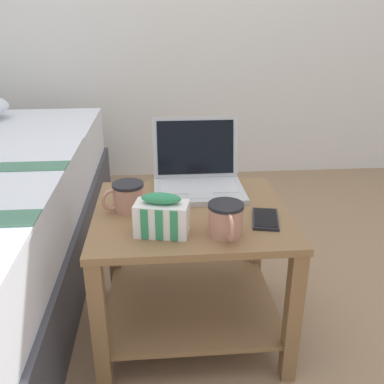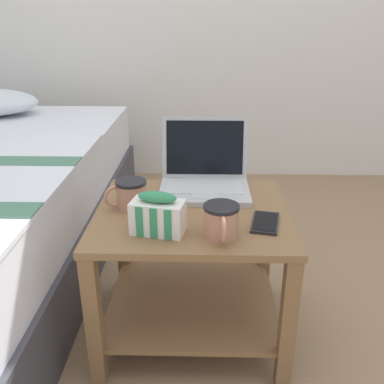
{
  "view_description": "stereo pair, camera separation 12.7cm",
  "coord_description": "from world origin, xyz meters",
  "px_view_note": "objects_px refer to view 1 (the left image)",
  "views": [
    {
      "loc": [
        -0.1,
        -1.21,
        1.04
      ],
      "look_at": [
        0.0,
        -0.04,
        0.55
      ],
      "focal_mm": 40.0,
      "sensor_mm": 36.0,
      "label": 1
    },
    {
      "loc": [
        0.03,
        -1.22,
        1.04
      ],
      "look_at": [
        0.0,
        -0.04,
        0.55
      ],
      "focal_mm": 40.0,
      "sensor_mm": 36.0,
      "label": 2
    }
  ],
  "objects_px": {
    "mug_front_right": "(226,218)",
    "cell_phone": "(265,219)",
    "laptop": "(198,176)",
    "mug_front_left": "(128,195)",
    "snack_bag": "(162,216)"
  },
  "relations": [
    {
      "from": "mug_front_right",
      "to": "laptop",
      "type": "bearing_deg",
      "value": 97.44
    },
    {
      "from": "laptop",
      "to": "mug_front_left",
      "type": "xyz_separation_m",
      "value": [
        -0.23,
        -0.16,
        0.0
      ]
    },
    {
      "from": "mug_front_right",
      "to": "snack_bag",
      "type": "distance_m",
      "value": 0.18
    },
    {
      "from": "laptop",
      "to": "mug_front_right",
      "type": "distance_m",
      "value": 0.35
    },
    {
      "from": "cell_phone",
      "to": "laptop",
      "type": "bearing_deg",
      "value": 123.8
    },
    {
      "from": "mug_front_left",
      "to": "snack_bag",
      "type": "bearing_deg",
      "value": -58.58
    },
    {
      "from": "mug_front_right",
      "to": "cell_phone",
      "type": "bearing_deg",
      "value": 30.05
    },
    {
      "from": "mug_front_right",
      "to": "cell_phone",
      "type": "distance_m",
      "value": 0.16
    },
    {
      "from": "mug_front_right",
      "to": "cell_phone",
      "type": "height_order",
      "value": "mug_front_right"
    },
    {
      "from": "mug_front_left",
      "to": "mug_front_right",
      "type": "relative_size",
      "value": 0.94
    },
    {
      "from": "mug_front_left",
      "to": "cell_phone",
      "type": "height_order",
      "value": "mug_front_left"
    },
    {
      "from": "mug_front_left",
      "to": "cell_phone",
      "type": "distance_m",
      "value": 0.43
    },
    {
      "from": "mug_front_right",
      "to": "snack_bag",
      "type": "xyz_separation_m",
      "value": [
        -0.18,
        0.02,
        0.0
      ]
    },
    {
      "from": "laptop",
      "to": "mug_front_left",
      "type": "relative_size",
      "value": 2.33
    },
    {
      "from": "laptop",
      "to": "mug_front_right",
      "type": "relative_size",
      "value": 2.2
    }
  ]
}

